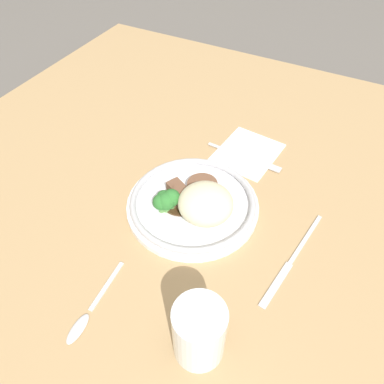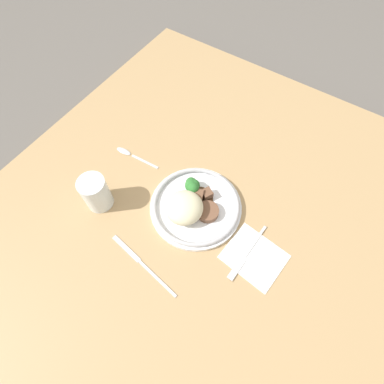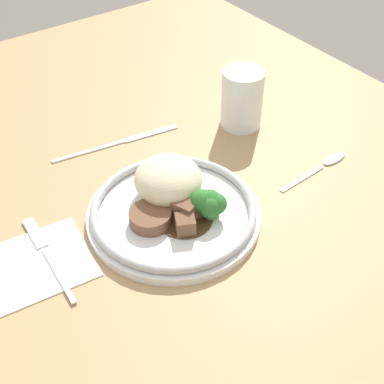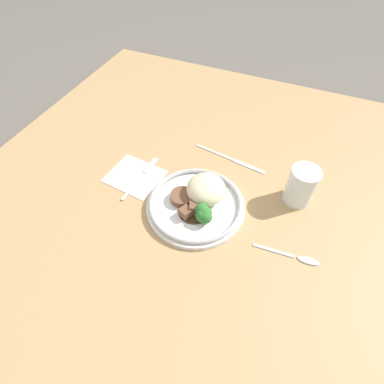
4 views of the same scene
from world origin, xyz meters
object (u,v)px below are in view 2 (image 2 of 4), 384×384
object	(u,v)px
plate	(193,205)
spoon	(129,154)
juice_glass	(97,194)
fork	(245,257)
knife	(141,263)

from	to	relation	value
plate	spoon	size ratio (longest dim) A/B	1.66
juice_glass	spoon	bearing A→B (deg)	-76.87
juice_glass	fork	bearing A→B (deg)	-168.77
juice_glass	knife	distance (m)	0.21
fork	juice_glass	bearing A→B (deg)	-75.25
spoon	juice_glass	bearing A→B (deg)	99.37
juice_glass	fork	xyz separation A→B (m)	(-0.40, -0.08, -0.04)
plate	fork	bearing A→B (deg)	166.71
plate	knife	bearing A→B (deg)	82.72
knife	fork	bearing A→B (deg)	-134.72
knife	spoon	distance (m)	0.34
knife	spoon	xyz separation A→B (m)	(0.24, -0.24, 0.00)
plate	spoon	bearing A→B (deg)	-9.89
plate	knife	size ratio (longest dim) A/B	1.12
juice_glass	knife	bearing A→B (deg)	159.70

